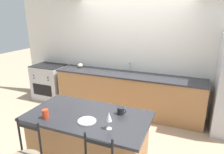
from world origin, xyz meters
TOP-DOWN VIEW (x-y plane):
  - ground_plane at (0.00, 0.00)m, footprint 18.00×18.00m
  - wall_back at (0.00, 0.68)m, footprint 6.00×0.07m
  - back_counter at (0.00, 0.37)m, footprint 3.35×0.66m
  - sink_faucet at (0.00, 0.56)m, footprint 0.02×0.13m
  - kitchen_island at (0.14, -1.70)m, footprint 1.58×0.85m
  - oven_range at (-2.15, 0.35)m, footprint 0.79×0.65m
  - dinner_plate at (0.21, -1.84)m, footprint 0.23×0.23m
  - wine_glass at (0.52, -1.89)m, footprint 0.07×0.07m
  - coffee_mug at (0.53, -1.51)m, footprint 0.12×0.09m
  - tumbler_cup at (-0.30, -1.96)m, footprint 0.08×0.08m
  - pumpkin_decoration at (-1.26, 0.46)m, footprint 0.13×0.13m

SIDE VIEW (x-z plane):
  - ground_plane at x=0.00m, z-range 0.00..0.00m
  - oven_range at x=-2.15m, z-range 0.00..0.92m
  - back_counter at x=0.00m, z-range 0.00..0.93m
  - kitchen_island at x=0.14m, z-range 0.00..0.96m
  - dinner_plate at x=0.21m, z-range 0.95..0.97m
  - pumpkin_decoration at x=-1.26m, z-range 0.91..1.04m
  - coffee_mug at x=0.53m, z-range 0.96..1.05m
  - tumbler_cup at x=-0.30m, z-range 0.96..1.07m
  - sink_faucet at x=0.00m, z-range 0.95..1.17m
  - wine_glass at x=0.52m, z-range 1.00..1.21m
  - wall_back at x=0.00m, z-range 0.00..2.70m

